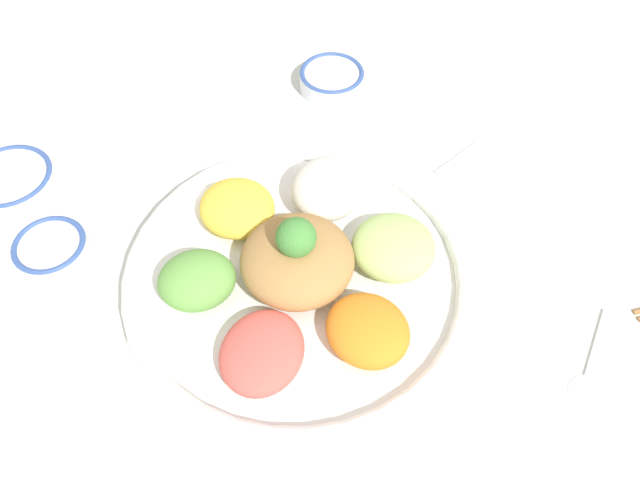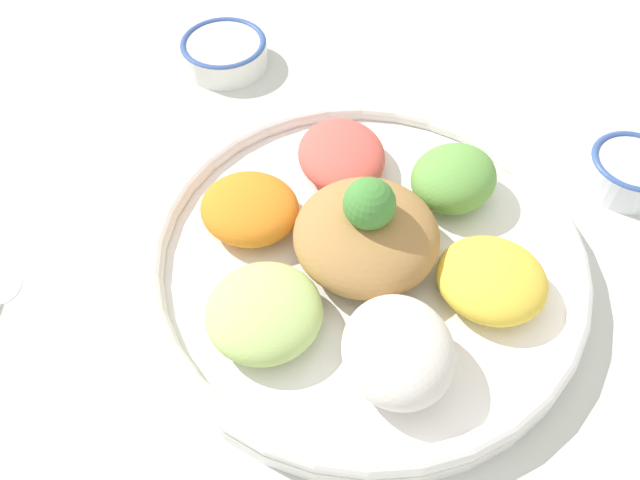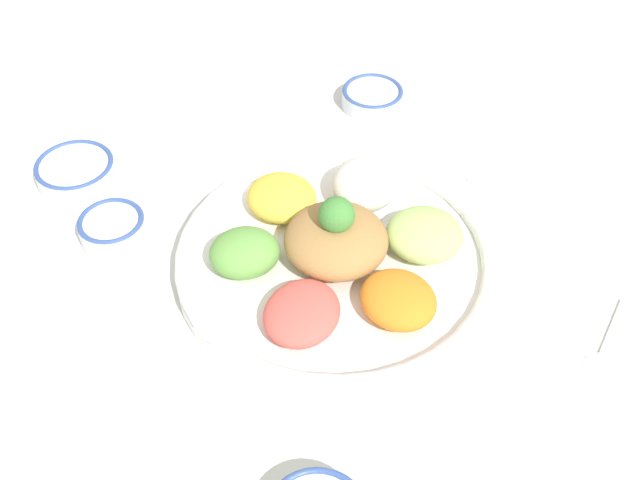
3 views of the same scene
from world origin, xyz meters
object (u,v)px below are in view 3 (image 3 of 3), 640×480
sauce_bowl_red (76,171)px  serving_spoon_extra (509,158)px  salad_platter (337,251)px  rice_bowl_plain (112,228)px  rice_bowl_blue (372,97)px  serving_spoon_main (606,349)px

sauce_bowl_red → serving_spoon_extra: bearing=-19.2°
salad_platter → rice_bowl_plain: size_ratio=4.65×
sauce_bowl_red → rice_bowl_plain: bearing=-80.6°
rice_bowl_blue → serving_spoon_main: rice_bowl_blue is taller
rice_bowl_plain → serving_spoon_main: rice_bowl_plain is taller
serving_spoon_main → serving_spoon_extra: 0.35m
salad_platter → sauce_bowl_red: size_ratio=3.64×
rice_bowl_plain → serving_spoon_main: size_ratio=0.71×
salad_platter → serving_spoon_extra: 0.34m
rice_bowl_plain → serving_spoon_extra: rice_bowl_plain is taller
rice_bowl_plain → serving_spoon_extra: (0.58, -0.07, -0.02)m
serving_spoon_main → serving_spoon_extra: size_ratio=0.93×
sauce_bowl_red → serving_spoon_main: size_ratio=0.91×
serving_spoon_main → rice_bowl_blue: bearing=58.0°
rice_bowl_blue → rice_bowl_plain: 0.47m
serving_spoon_main → sauce_bowl_red: bearing=97.1°
serving_spoon_extra → sauce_bowl_red: bearing=-33.7°
rice_bowl_plain → serving_spoon_extra: 0.58m
sauce_bowl_red → serving_spoon_main: (0.51, -0.55, -0.02)m
rice_bowl_blue → serving_spoon_extra: (0.13, -0.21, -0.01)m
serving_spoon_main → rice_bowl_plain: bearing=104.0°
rice_bowl_plain → serving_spoon_main: 0.64m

